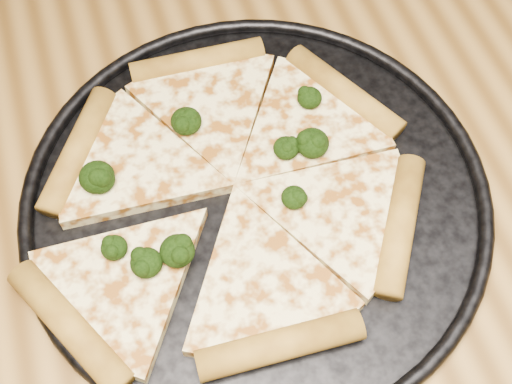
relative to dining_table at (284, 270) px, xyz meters
name	(u,v)px	position (x,y,z in m)	size (l,w,h in m)	color
dining_table	(284,270)	(0.00, 0.00, 0.00)	(1.20, 0.90, 0.75)	olive
pizza_pan	(256,197)	(-0.02, 0.03, 0.10)	(0.41, 0.41, 0.02)	black
pizza	(229,190)	(-0.04, 0.04, 0.11)	(0.37, 0.32, 0.02)	#F9E998
broccoli_florets	(193,179)	(-0.07, 0.06, 0.12)	(0.23, 0.15, 0.02)	black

